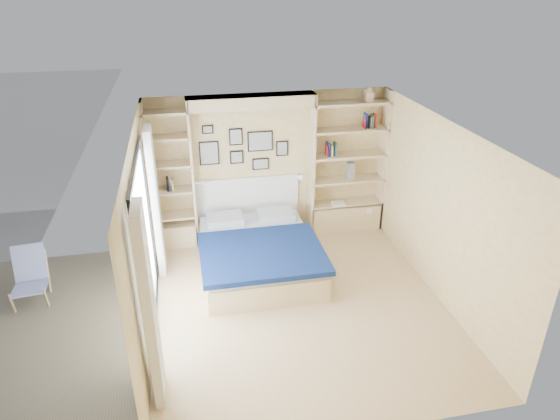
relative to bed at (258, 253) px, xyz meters
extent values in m
plane|color=tan|center=(0.40, -1.03, -0.28)|extent=(4.50, 4.50, 0.00)
plane|color=#E8CC8A|center=(0.40, 1.22, 0.97)|extent=(4.00, 0.00, 4.00)
plane|color=#E8CC8A|center=(0.40, -3.28, 0.97)|extent=(4.00, 0.00, 4.00)
plane|color=#E8CC8A|center=(-1.60, -1.03, 0.97)|extent=(0.00, 4.50, 4.50)
plane|color=#E8CC8A|center=(2.40, -1.03, 0.97)|extent=(0.00, 4.50, 4.50)
plane|color=white|center=(0.40, -1.03, 2.22)|extent=(4.50, 4.50, 0.00)
cube|color=beige|center=(-0.90, 1.04, 0.97)|extent=(0.04, 0.35, 2.50)
cube|color=beige|center=(1.10, 1.04, 0.97)|extent=(0.04, 0.35, 2.50)
cube|color=beige|center=(0.10, 1.04, 2.12)|extent=(2.00, 0.35, 0.20)
cube|color=beige|center=(2.38, 1.04, 0.97)|extent=(0.04, 0.35, 2.50)
cube|color=beige|center=(-1.58, 1.04, 0.97)|extent=(0.04, 0.35, 2.50)
cube|color=beige|center=(1.75, 1.04, -0.03)|extent=(1.30, 0.35, 0.50)
cube|color=beige|center=(-1.25, 1.04, -0.08)|extent=(0.70, 0.35, 0.40)
cube|color=black|center=(-1.57, -1.03, 1.95)|extent=(0.04, 2.08, 0.06)
cube|color=black|center=(-1.57, -1.03, -0.25)|extent=(0.04, 2.08, 0.06)
cube|color=black|center=(-1.57, -2.05, 0.82)|extent=(0.04, 0.06, 2.20)
cube|color=black|center=(-1.57, -0.01, 0.82)|extent=(0.04, 0.06, 2.20)
cube|color=silver|center=(-1.58, -1.03, 0.84)|extent=(0.01, 2.00, 2.20)
cube|color=white|center=(-1.48, -2.33, 0.87)|extent=(0.10, 0.45, 2.30)
cube|color=white|center=(-1.48, 0.27, 0.87)|extent=(0.10, 0.45, 2.30)
cube|color=beige|center=(1.75, 1.04, 0.22)|extent=(1.30, 0.35, 0.04)
cube|color=beige|center=(1.75, 1.04, 0.67)|extent=(1.30, 0.35, 0.04)
cube|color=beige|center=(1.75, 1.04, 1.12)|extent=(1.30, 0.35, 0.04)
cube|color=beige|center=(1.75, 1.04, 1.57)|extent=(1.30, 0.35, 0.04)
cube|color=beige|center=(1.75, 1.04, 2.02)|extent=(1.30, 0.35, 0.04)
cube|color=beige|center=(-1.25, 1.04, 0.27)|extent=(0.70, 0.35, 0.04)
cube|color=beige|center=(-1.25, 1.04, 0.72)|extent=(0.70, 0.35, 0.04)
cube|color=beige|center=(-1.25, 1.04, 1.17)|extent=(0.70, 0.35, 0.04)
cube|color=beige|center=(-1.25, 1.04, 1.62)|extent=(0.70, 0.35, 0.04)
cube|color=beige|center=(-1.25, 1.04, 2.02)|extent=(0.70, 0.35, 0.04)
cube|color=beige|center=(0.00, -0.01, -0.10)|extent=(1.71, 2.14, 0.37)
cube|color=#ACB1BB|center=(0.00, -0.01, 0.14)|extent=(1.67, 2.10, 0.10)
cube|color=#0C1D49|center=(0.00, -0.38, 0.21)|extent=(1.81, 1.50, 0.08)
cube|color=#ACB1BB|center=(-0.43, 0.75, 0.25)|extent=(0.59, 0.43, 0.12)
cube|color=#ACB1BB|center=(0.43, 0.75, 0.25)|extent=(0.59, 0.43, 0.12)
cube|color=white|center=(0.00, 1.19, 0.44)|extent=(1.81, 0.04, 0.70)
cube|color=black|center=(-0.60, 1.19, 1.27)|extent=(0.32, 0.02, 0.40)
cube|color=gray|center=(-0.60, 1.18, 1.27)|extent=(0.28, 0.01, 0.36)
cube|color=black|center=(-0.15, 1.19, 1.52)|extent=(0.22, 0.02, 0.28)
cube|color=gray|center=(-0.15, 1.18, 1.52)|extent=(0.18, 0.01, 0.24)
cube|color=black|center=(-0.15, 1.19, 1.17)|extent=(0.22, 0.02, 0.22)
cube|color=gray|center=(-0.15, 1.18, 1.17)|extent=(0.18, 0.01, 0.18)
cube|color=black|center=(0.25, 1.19, 1.42)|extent=(0.42, 0.02, 0.34)
cube|color=gray|center=(0.25, 1.18, 1.42)|extent=(0.38, 0.01, 0.30)
cube|color=black|center=(0.25, 1.19, 1.02)|extent=(0.28, 0.02, 0.20)
cube|color=gray|center=(0.25, 1.18, 1.02)|extent=(0.24, 0.01, 0.16)
cube|color=black|center=(0.62, 1.19, 1.27)|extent=(0.20, 0.02, 0.26)
cube|color=gray|center=(0.62, 1.18, 1.27)|extent=(0.16, 0.01, 0.22)
cube|color=black|center=(-0.60, 1.19, 1.67)|extent=(0.18, 0.02, 0.14)
cube|color=gray|center=(-0.60, 1.18, 1.67)|extent=(0.14, 0.01, 0.10)
cylinder|color=silver|center=(-0.76, 0.97, 0.84)|extent=(0.20, 0.02, 0.02)
cone|color=white|center=(-0.66, 0.97, 0.82)|extent=(0.13, 0.12, 0.15)
cylinder|color=silver|center=(0.96, 0.97, 0.84)|extent=(0.20, 0.02, 0.02)
cone|color=white|center=(0.86, 0.97, 0.82)|extent=(0.13, 0.12, 0.15)
cube|color=#A51E1E|center=(1.36, 1.04, 1.23)|extent=(0.02, 0.15, 0.20)
cube|color=navy|center=(1.37, 1.04, 1.25)|extent=(0.03, 0.15, 0.24)
cube|color=black|center=(1.40, 1.04, 1.23)|extent=(0.03, 0.15, 0.19)
cube|color=#BFB28C|center=(1.43, 1.04, 1.23)|extent=(0.04, 0.15, 0.19)
cube|color=#225044|center=(1.50, 1.04, 1.25)|extent=(0.03, 0.15, 0.23)
cube|color=#A51E1E|center=(2.00, 1.04, 1.67)|extent=(0.02, 0.15, 0.16)
cube|color=navy|center=(2.01, 1.04, 1.71)|extent=(0.03, 0.15, 0.24)
cube|color=black|center=(2.06, 1.04, 1.69)|extent=(0.03, 0.15, 0.20)
cube|color=#BFB28C|center=(2.08, 1.04, 1.68)|extent=(0.04, 0.15, 0.19)
cube|color=#265B39|center=(2.12, 1.04, 1.69)|extent=(0.03, 0.15, 0.22)
cube|color=#A51E1E|center=(2.17, 1.04, 1.70)|extent=(0.03, 0.15, 0.23)
cube|color=navy|center=(-1.29, 1.04, 0.82)|extent=(0.02, 0.15, 0.17)
cube|color=black|center=(-1.30, 1.04, 0.84)|extent=(0.03, 0.15, 0.21)
cube|color=#BFB28C|center=(-1.22, 1.04, 0.84)|extent=(0.03, 0.15, 0.20)
cube|color=beige|center=(2.04, 1.04, 2.11)|extent=(0.13, 0.13, 0.15)
cone|color=beige|center=(2.04, 1.04, 2.23)|extent=(0.20, 0.20, 0.08)
cube|color=slate|center=(1.80, 1.04, 0.84)|extent=(0.12, 0.12, 0.30)
cube|color=white|center=(1.60, 0.99, 0.25)|extent=(0.22, 0.16, 0.03)
cube|color=#716653|center=(-3.20, -1.03, -0.28)|extent=(3.20, 4.00, 0.05)
cylinder|color=tan|center=(-3.44, -0.53, -0.09)|extent=(0.05, 0.13, 0.38)
cylinder|color=tan|center=(-3.02, -0.48, -0.09)|extent=(0.05, 0.13, 0.38)
cylinder|color=tan|center=(-3.51, -0.01, 0.01)|extent=(0.07, 0.31, 0.62)
cylinder|color=tan|center=(-3.09, 0.05, 0.01)|extent=(0.07, 0.31, 0.62)
cube|color=#2C40BC|center=(-3.26, -0.31, -0.01)|extent=(0.50, 0.58, 0.14)
cube|color=#2C40BC|center=(-3.30, 0.05, 0.20)|extent=(0.46, 0.26, 0.51)
camera|label=1|loc=(-0.99, -6.64, 3.97)|focal=32.00mm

